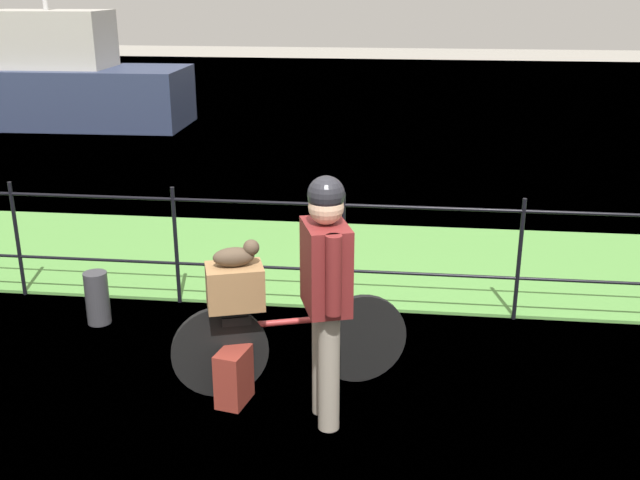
% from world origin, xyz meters
% --- Properties ---
extents(ground_plane, '(60.00, 60.00, 0.00)m').
position_xyz_m(ground_plane, '(0.00, 0.00, 0.00)').
color(ground_plane, gray).
extents(grass_strip, '(27.00, 2.40, 0.03)m').
position_xyz_m(grass_strip, '(0.00, 3.22, 0.01)').
color(grass_strip, '#569342').
rests_on(grass_strip, ground).
extents(harbor_water, '(30.00, 30.00, 0.00)m').
position_xyz_m(harbor_water, '(0.00, 9.95, 0.00)').
color(harbor_water, '#426684').
rests_on(harbor_water, ground).
extents(iron_fence, '(18.04, 0.04, 1.09)m').
position_xyz_m(iron_fence, '(0.00, 2.01, 0.63)').
color(iron_fence, black).
rests_on(iron_fence, ground).
extents(bicycle_main, '(1.62, 0.58, 0.68)m').
position_xyz_m(bicycle_main, '(-0.26, 0.63, 0.36)').
color(bicycle_main, black).
rests_on(bicycle_main, ground).
extents(wooden_crate, '(0.45, 0.38, 0.30)m').
position_xyz_m(wooden_crate, '(-0.61, 0.52, 0.83)').
color(wooden_crate, olive).
rests_on(wooden_crate, bicycle_main).
extents(terrier_dog, '(0.32, 0.22, 0.18)m').
position_xyz_m(terrier_dog, '(-0.58, 0.52, 1.05)').
color(terrier_dog, '#4C3D2D').
rests_on(terrier_dog, wooden_crate).
extents(cyclist_person, '(0.37, 0.52, 1.68)m').
position_xyz_m(cyclist_person, '(0.04, 0.26, 1.00)').
color(cyclist_person, gray).
rests_on(cyclist_person, ground).
extents(backpack_on_paving, '(0.23, 0.31, 0.40)m').
position_xyz_m(backpack_on_paving, '(-0.61, 0.40, 0.20)').
color(backpack_on_paving, maroon).
rests_on(backpack_on_paving, ground).
extents(mooring_bollard, '(0.20, 0.20, 0.46)m').
position_xyz_m(mooring_bollard, '(-2.06, 1.51, 0.23)').
color(mooring_bollard, '#38383D').
rests_on(mooring_bollard, ground).
extents(moored_boat_near, '(5.36, 2.01, 3.86)m').
position_xyz_m(moored_boat_near, '(-6.62, 10.38, 0.84)').
color(moored_boat_near, '#2D3856').
rests_on(moored_boat_near, ground).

